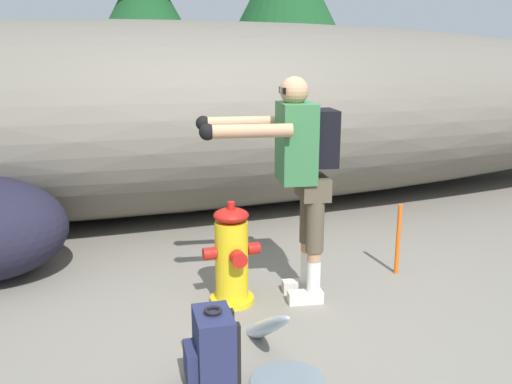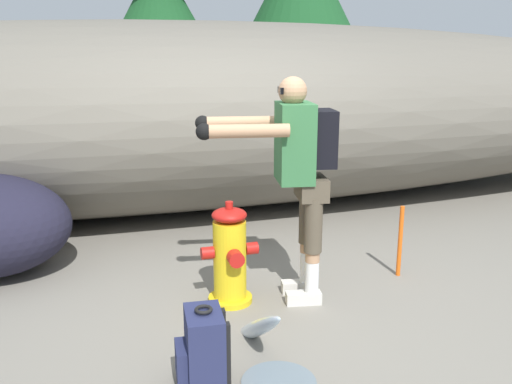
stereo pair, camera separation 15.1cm
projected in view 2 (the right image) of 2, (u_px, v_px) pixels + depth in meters
ground_plane at (281, 320)px, 3.85m from camera, size 56.00×56.00×0.04m
dirt_embankment at (194, 116)px, 6.45m from camera, size 16.66×3.20×2.16m
fire_hydrant at (230, 257)px, 4.00m from camera, size 0.42×0.38×0.78m
hydrant_water_jet at (259, 337)px, 3.42m from camera, size 0.43×1.17×0.69m
utility_worker at (297, 163)px, 3.89m from camera, size 1.02×0.63×1.65m
spare_backpack at (203, 350)px, 3.02m from camera, size 0.31×0.32×0.47m
survey_stake at (400, 241)px, 4.49m from camera, size 0.04×0.04×0.60m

